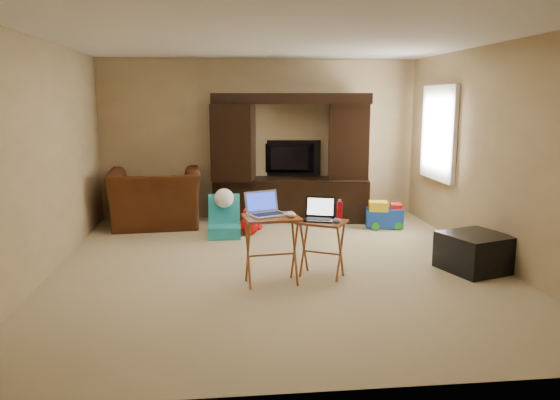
{
  "coord_description": "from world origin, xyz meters",
  "views": [
    {
      "loc": [
        -0.63,
        -5.96,
        1.87
      ],
      "look_at": [
        0.0,
        -0.2,
        0.8
      ],
      "focal_mm": 35.0,
      "sensor_mm": 36.0,
      "label": 1
    }
  ],
  "objects": [
    {
      "name": "water_bottle",
      "position": [
        0.62,
        -0.35,
        0.7
      ],
      "size": [
        0.06,
        0.06,
        0.19
      ],
      "primitive_type": "cylinder",
      "color": "red",
      "rests_on": "tray_table_right"
    },
    {
      "name": "wall_back",
      "position": [
        0.0,
        2.75,
        1.25
      ],
      "size": [
        5.0,
        0.0,
        5.0
      ],
      "primitive_type": "plane",
      "rotation": [
        1.57,
        0.0,
        0.0
      ],
      "color": "tan",
      "rests_on": "ground"
    },
    {
      "name": "ottoman",
      "position": [
        2.15,
        -0.4,
        0.21
      ],
      "size": [
        0.81,
        0.81,
        0.41
      ],
      "primitive_type": "cube",
      "rotation": [
        0.0,
        0.0,
        0.33
      ],
      "color": "black",
      "rests_on": "floor"
    },
    {
      "name": "recliner",
      "position": [
        -1.6,
        2.15,
        0.42
      ],
      "size": [
        1.38,
        1.23,
        0.85
      ],
      "primitive_type": "imported",
      "rotation": [
        0.0,
        0.0,
        3.22
      ],
      "color": "#49230F",
      "rests_on": "floor"
    },
    {
      "name": "wall_front",
      "position": [
        0.0,
        -2.75,
        1.25
      ],
      "size": [
        5.0,
        0.0,
        5.0
      ],
      "primitive_type": "plane",
      "rotation": [
        -1.57,
        0.0,
        0.0
      ],
      "color": "tan",
      "rests_on": "ground"
    },
    {
      "name": "entertainment_center",
      "position": [
        0.46,
        2.42,
        0.98
      ],
      "size": [
        2.47,
        1.02,
        1.96
      ],
      "primitive_type": "cube",
      "rotation": [
        0.0,
        0.0,
        -0.18
      ],
      "color": "black",
      "rests_on": "floor"
    },
    {
      "name": "push_toy",
      "position": [
        1.75,
        1.68,
        0.2
      ],
      "size": [
        0.61,
        0.49,
        0.41
      ],
      "primitive_type": null,
      "rotation": [
        0.0,
        0.0,
        -0.21
      ],
      "color": "blue",
      "rests_on": "floor"
    },
    {
      "name": "child_rocker",
      "position": [
        -0.6,
        1.4,
        0.29
      ],
      "size": [
        0.45,
        0.51,
        0.58
      ],
      "primitive_type": null,
      "rotation": [
        0.0,
        0.0,
        -0.03
      ],
      "color": "teal",
      "rests_on": "floor"
    },
    {
      "name": "laptop_left",
      "position": [
        -0.16,
        -0.58,
        0.83
      ],
      "size": [
        0.46,
        0.43,
        0.24
      ],
      "primitive_type": "cube",
      "rotation": [
        0.0,
        0.0,
        0.41
      ],
      "color": "#B5B5BA",
      "rests_on": "tray_table_left"
    },
    {
      "name": "laptop_right",
      "position": [
        0.38,
        -0.41,
        0.73
      ],
      "size": [
        0.39,
        0.36,
        0.24
      ],
      "primitive_type": "cube",
      "rotation": [
        0.0,
        0.0,
        -0.34
      ],
      "color": "black",
      "rests_on": "tray_table_right"
    },
    {
      "name": "window_pane",
      "position": [
        2.48,
        1.55,
        1.4
      ],
      "size": [
        0.0,
        1.2,
        1.2
      ],
      "primitive_type": "plane",
      "rotation": [
        1.57,
        0.0,
        -1.57
      ],
      "color": "white",
      "rests_on": "ground"
    },
    {
      "name": "tray_table_left",
      "position": [
        -0.13,
        -0.61,
        0.36
      ],
      "size": [
        0.59,
        0.5,
        0.71
      ],
      "primitive_type": "cube",
      "rotation": [
        0.0,
        0.0,
        0.12
      ],
      "color": "#A55627",
      "rests_on": "floor"
    },
    {
      "name": "mouse_right",
      "position": [
        0.55,
        -0.55,
        0.64
      ],
      "size": [
        0.11,
        0.14,
        0.05
      ],
      "primitive_type": "ellipsoid",
      "rotation": [
        0.0,
        0.0,
        -0.32
      ],
      "color": "#45444A",
      "rests_on": "tray_table_right"
    },
    {
      "name": "mouse_left",
      "position": [
        0.06,
        -0.68,
        0.74
      ],
      "size": [
        0.11,
        0.16,
        0.06
      ],
      "primitive_type": "ellipsoid",
      "rotation": [
        0.0,
        0.0,
        0.14
      ],
      "color": "white",
      "rests_on": "tray_table_left"
    },
    {
      "name": "ceiling",
      "position": [
        0.0,
        0.0,
        2.5
      ],
      "size": [
        5.5,
        5.5,
        0.0
      ],
      "primitive_type": "plane",
      "rotation": [
        3.14,
        0.0,
        0.0
      ],
      "color": "silver",
      "rests_on": "ground"
    },
    {
      "name": "window_frame",
      "position": [
        2.46,
        1.55,
        1.4
      ],
      "size": [
        0.06,
        1.14,
        1.34
      ],
      "primitive_type": "cube",
      "color": "white",
      "rests_on": "ground"
    },
    {
      "name": "tray_table_right",
      "position": [
        0.42,
        -0.43,
        0.31
      ],
      "size": [
        0.6,
        0.56,
        0.61
      ],
      "primitive_type": "cube",
      "rotation": [
        0.0,
        0.0,
        -0.53
      ],
      "color": "#AB5D29",
      "rests_on": "floor"
    },
    {
      "name": "plush_toy",
      "position": [
        -0.25,
        1.49,
        0.2
      ],
      "size": [
        0.36,
        0.3,
        0.4
      ],
      "primitive_type": null,
      "color": "red",
      "rests_on": "floor"
    },
    {
      "name": "wall_left",
      "position": [
        -2.5,
        0.0,
        1.25
      ],
      "size": [
        0.0,
        5.5,
        5.5
      ],
      "primitive_type": "plane",
      "rotation": [
        1.57,
        0.0,
        1.57
      ],
      "color": "tan",
      "rests_on": "ground"
    },
    {
      "name": "television",
      "position": [
        0.46,
        2.63,
        0.94
      ],
      "size": [
        1.0,
        0.24,
        0.57
      ],
      "primitive_type": "imported",
      "rotation": [
        0.0,
        0.0,
        3.04
      ],
      "color": "black",
      "rests_on": "entertainment_center"
    },
    {
      "name": "wall_right",
      "position": [
        2.5,
        0.0,
        1.25
      ],
      "size": [
        0.0,
        5.5,
        5.5
      ],
      "primitive_type": "plane",
      "rotation": [
        1.57,
        0.0,
        -1.57
      ],
      "color": "tan",
      "rests_on": "ground"
    },
    {
      "name": "floor",
      "position": [
        0.0,
        0.0,
        0.0
      ],
      "size": [
        5.5,
        5.5,
        0.0
      ],
      "primitive_type": "plane",
      "color": "#CBB68C",
      "rests_on": "ground"
    }
  ]
}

